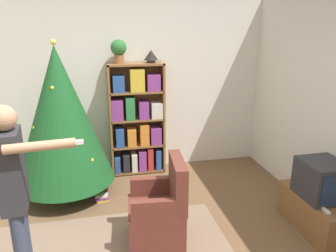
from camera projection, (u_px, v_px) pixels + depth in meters
name	position (u px, v px, depth m)	size (l,w,h in m)	color
wall_back	(114.00, 87.00, 4.90)	(8.00, 0.10, 2.60)	silver
bookshelf	(137.00, 121.00, 4.89)	(0.81, 0.30, 1.67)	brown
tv_stand	(317.00, 213.00, 3.63)	(0.43, 0.91, 0.40)	brown
television	(322.00, 180.00, 3.51)	(0.43, 0.47, 0.41)	#28282D
game_remote	(325.00, 210.00, 3.29)	(0.04, 0.12, 0.02)	white
christmas_tree	(61.00, 117.00, 4.12)	(1.26, 1.26, 2.04)	#4C3323
armchair	(160.00, 214.00, 3.39)	(0.62, 0.61, 0.92)	brown
standing_person	(15.00, 190.00, 2.52)	(0.66, 0.47, 1.65)	#38425B
potted_plant	(119.00, 50.00, 4.54)	(0.22, 0.22, 0.33)	#935B38
table_lamp	(151.00, 56.00, 4.66)	(0.20, 0.20, 0.18)	#473828
book_pile_near_tree	(102.00, 198.00, 4.27)	(0.19, 0.16, 0.08)	gold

